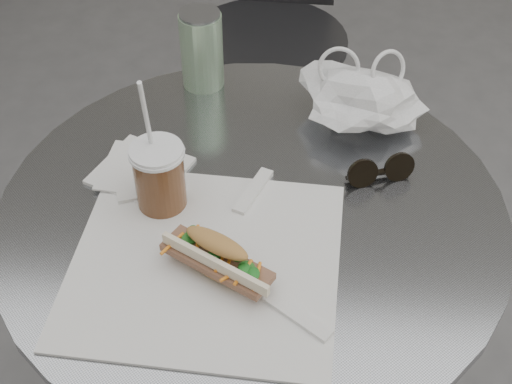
# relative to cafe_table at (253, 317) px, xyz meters

# --- Properties ---
(cafe_table) EXTENTS (0.76, 0.76, 0.74)m
(cafe_table) POSITION_rel_cafe_table_xyz_m (0.00, 0.00, 0.00)
(cafe_table) COLOR slate
(cafe_table) RESTS_ON ground
(chair_far) EXTENTS (0.42, 0.42, 0.79)m
(chair_far) POSITION_rel_cafe_table_xyz_m (-0.05, 0.89, -0.11)
(chair_far) COLOR #2B2C2E
(chair_far) RESTS_ON ground
(sandwich_paper) EXTENTS (0.37, 0.35, 0.00)m
(sandwich_paper) POSITION_rel_cafe_table_xyz_m (-0.05, -0.11, 0.28)
(sandwich_paper) COLOR white
(sandwich_paper) RESTS_ON cafe_table
(banh_mi) EXTENTS (0.20, 0.16, 0.07)m
(banh_mi) POSITION_rel_cafe_table_xyz_m (-0.03, -0.13, 0.31)
(banh_mi) COLOR #BC9047
(banh_mi) RESTS_ON sandwich_paper
(iced_coffee) EXTENTS (0.08, 0.08, 0.23)m
(iced_coffee) POSITION_rel_cafe_table_xyz_m (-0.13, -0.01, 0.33)
(iced_coffee) COLOR brown
(iced_coffee) RESTS_ON cafe_table
(sunglasses) EXTENTS (0.11, 0.06, 0.05)m
(sunglasses) POSITION_rel_cafe_table_xyz_m (0.19, 0.08, 0.29)
(sunglasses) COLOR black
(sunglasses) RESTS_ON cafe_table
(plastic_bag) EXTENTS (0.23, 0.20, 0.10)m
(plastic_bag) POSITION_rel_cafe_table_xyz_m (0.16, 0.21, 0.32)
(plastic_bag) COLOR white
(plastic_bag) RESTS_ON cafe_table
(napkin_stack) EXTENTS (0.16, 0.16, 0.01)m
(napkin_stack) POSITION_rel_cafe_table_xyz_m (-0.18, 0.06, 0.28)
(napkin_stack) COLOR white
(napkin_stack) RESTS_ON cafe_table
(drink_can) EXTENTS (0.07, 0.07, 0.14)m
(drink_can) POSITION_rel_cafe_table_xyz_m (-0.12, 0.30, 0.34)
(drink_can) COLOR #66A862
(drink_can) RESTS_ON cafe_table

